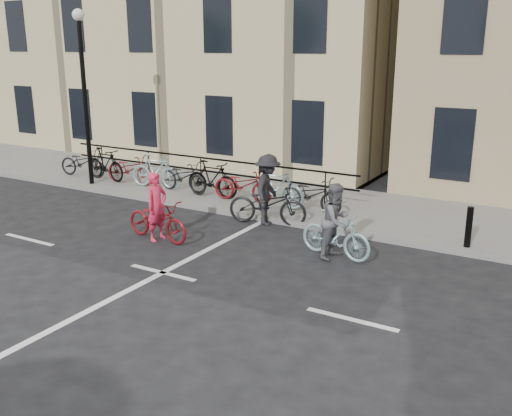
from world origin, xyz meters
The scene contains 9 objects.
ground centered at (0.00, 0.00, 0.00)m, with size 120.00×120.00×0.00m, color black.
sidewalk centered at (-4.00, 6.00, 0.07)m, with size 46.00×4.00×0.15m, color slate.
building_west centered at (-9.00, 13.00, 5.15)m, with size 20.00×10.00×10.00m, color tan.
lamp_post centered at (-6.50, 4.40, 3.49)m, with size 0.36×0.36×5.28m.
bollard_east centered at (5.00, 4.25, 0.60)m, with size 0.14×0.14×0.90m, color black.
parked_bikes centered at (-3.30, 5.04, 0.64)m, with size 10.40×1.23×1.05m.
cyclist_pink centered at (-1.41, 1.55, 0.56)m, with size 1.85×0.79×1.61m.
cyclist_grey centered at (2.61, 2.57, 0.66)m, with size 1.73×0.88×1.62m.
cyclist_dark centered at (0.21, 3.90, 0.71)m, with size 2.12×1.28×1.79m.
Camera 1 is at (6.97, -8.19, 4.36)m, focal length 40.00 mm.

